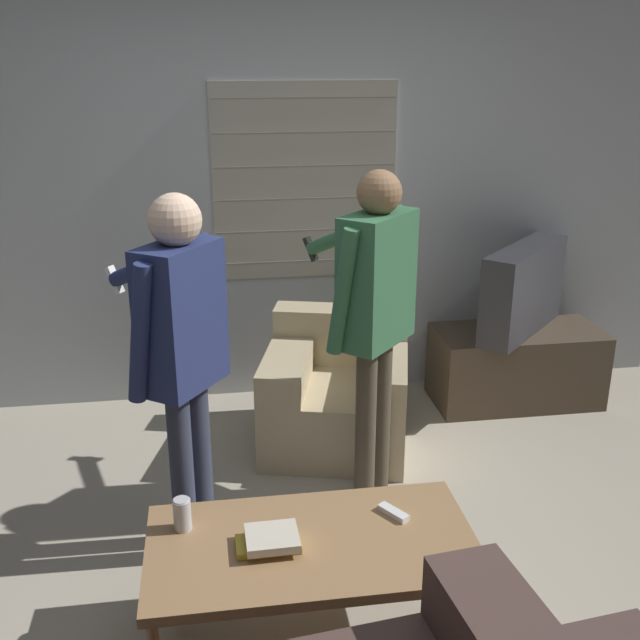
{
  "coord_description": "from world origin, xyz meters",
  "views": [
    {
      "loc": [
        -0.37,
        -2.48,
        2.11
      ],
      "look_at": [
        0.09,
        0.56,
        1.0
      ],
      "focal_mm": 42.0,
      "sensor_mm": 36.0,
      "label": 1
    }
  ],
  "objects_px": {
    "armchair_beige": "(337,392)",
    "person_right_standing": "(374,300)",
    "tv": "(523,289)",
    "person_left_standing": "(180,339)",
    "coffee_table": "(312,550)",
    "book_stack": "(270,541)",
    "spare_remote": "(393,513)",
    "soda_can": "(182,514)"
  },
  "relations": [
    {
      "from": "person_right_standing",
      "to": "spare_remote",
      "type": "xyz_separation_m",
      "value": [
        -0.1,
        -0.85,
        -0.57
      ]
    },
    {
      "from": "person_left_standing",
      "to": "spare_remote",
      "type": "bearing_deg",
      "value": -89.15
    },
    {
      "from": "armchair_beige",
      "to": "person_right_standing",
      "type": "bearing_deg",
      "value": 112.11
    },
    {
      "from": "armchair_beige",
      "to": "person_right_standing",
      "type": "relative_size",
      "value": 0.59
    },
    {
      "from": "coffee_table",
      "to": "book_stack",
      "type": "distance_m",
      "value": 0.17
    },
    {
      "from": "tv",
      "to": "person_left_standing",
      "type": "relative_size",
      "value": 0.46
    },
    {
      "from": "armchair_beige",
      "to": "spare_remote",
      "type": "distance_m",
      "value": 1.43
    },
    {
      "from": "person_left_standing",
      "to": "soda_can",
      "type": "xyz_separation_m",
      "value": [
        -0.01,
        -0.5,
        -0.5
      ]
    },
    {
      "from": "armchair_beige",
      "to": "person_left_standing",
      "type": "bearing_deg",
      "value": 62.72
    },
    {
      "from": "coffee_table",
      "to": "soda_can",
      "type": "xyz_separation_m",
      "value": [
        -0.46,
        0.14,
        0.1
      ]
    },
    {
      "from": "person_right_standing",
      "to": "coffee_table",
      "type": "bearing_deg",
      "value": -161.36
    },
    {
      "from": "armchair_beige",
      "to": "person_right_standing",
      "type": "height_order",
      "value": "person_right_standing"
    },
    {
      "from": "armchair_beige",
      "to": "spare_remote",
      "type": "height_order",
      "value": "armchair_beige"
    },
    {
      "from": "armchair_beige",
      "to": "soda_can",
      "type": "bearing_deg",
      "value": 74.33
    },
    {
      "from": "coffee_table",
      "to": "person_right_standing",
      "type": "height_order",
      "value": "person_right_standing"
    },
    {
      "from": "book_stack",
      "to": "coffee_table",
      "type": "bearing_deg",
      "value": 6.27
    },
    {
      "from": "book_stack",
      "to": "armchair_beige",
      "type": "bearing_deg",
      "value": 71.81
    },
    {
      "from": "tv",
      "to": "person_right_standing",
      "type": "distance_m",
      "value": 1.47
    },
    {
      "from": "armchair_beige",
      "to": "coffee_table",
      "type": "xyz_separation_m",
      "value": [
        -0.36,
        -1.53,
        0.11
      ]
    },
    {
      "from": "armchair_beige",
      "to": "spare_remote",
      "type": "bearing_deg",
      "value": 103.72
    },
    {
      "from": "armchair_beige",
      "to": "tv",
      "type": "relative_size",
      "value": 1.29
    },
    {
      "from": "tv",
      "to": "spare_remote",
      "type": "xyz_separation_m",
      "value": [
        -1.23,
        -1.75,
        -0.29
      ]
    },
    {
      "from": "tv",
      "to": "person_left_standing",
      "type": "distance_m",
      "value": 2.36
    },
    {
      "from": "armchair_beige",
      "to": "soda_can",
      "type": "height_order",
      "value": "armchair_beige"
    },
    {
      "from": "armchair_beige",
      "to": "person_left_standing",
      "type": "xyz_separation_m",
      "value": [
        -0.8,
        -0.89,
        0.71
      ]
    },
    {
      "from": "coffee_table",
      "to": "soda_can",
      "type": "distance_m",
      "value": 0.49
    },
    {
      "from": "coffee_table",
      "to": "book_stack",
      "type": "xyz_separation_m",
      "value": [
        -0.15,
        -0.02,
        0.07
      ]
    },
    {
      "from": "armchair_beige",
      "to": "book_stack",
      "type": "relative_size",
      "value": 4.16
    },
    {
      "from": "tv",
      "to": "person_left_standing",
      "type": "bearing_deg",
      "value": -14.09
    },
    {
      "from": "coffee_table",
      "to": "armchair_beige",
      "type": "bearing_deg",
      "value": 76.86
    },
    {
      "from": "coffee_table",
      "to": "soda_can",
      "type": "height_order",
      "value": "soda_can"
    },
    {
      "from": "person_right_standing",
      "to": "soda_can",
      "type": "distance_m",
      "value": 1.31
    },
    {
      "from": "armchair_beige",
      "to": "person_right_standing",
      "type": "xyz_separation_m",
      "value": [
        0.07,
        -0.57,
        0.73
      ]
    },
    {
      "from": "soda_can",
      "to": "armchair_beige",
      "type": "bearing_deg",
      "value": 59.43
    },
    {
      "from": "coffee_table",
      "to": "person_right_standing",
      "type": "bearing_deg",
      "value": 66.01
    },
    {
      "from": "person_left_standing",
      "to": "book_stack",
      "type": "xyz_separation_m",
      "value": [
        0.3,
        -0.66,
        -0.53
      ]
    },
    {
      "from": "soda_can",
      "to": "coffee_table",
      "type": "bearing_deg",
      "value": -17.43
    },
    {
      "from": "tv",
      "to": "person_right_standing",
      "type": "bearing_deg",
      "value": -6.92
    },
    {
      "from": "armchair_beige",
      "to": "coffee_table",
      "type": "relative_size",
      "value": 0.81
    },
    {
      "from": "armchair_beige",
      "to": "soda_can",
      "type": "relative_size",
      "value": 7.6
    },
    {
      "from": "armchair_beige",
      "to": "spare_remote",
      "type": "xyz_separation_m",
      "value": [
        -0.03,
        -1.42,
        0.16
      ]
    },
    {
      "from": "tv",
      "to": "spare_remote",
      "type": "height_order",
      "value": "tv"
    }
  ]
}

